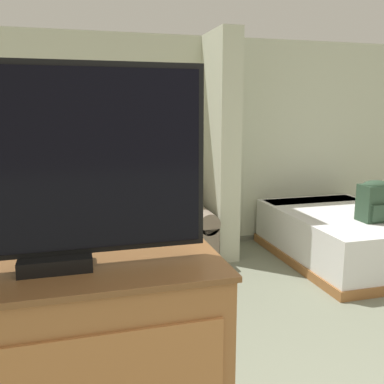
{
  "coord_description": "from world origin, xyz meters",
  "views": [
    {
      "loc": [
        -1.35,
        -0.82,
        1.75
      ],
      "look_at": [
        -0.4,
        2.59,
        1.05
      ],
      "focal_mm": 40.0,
      "sensor_mm": 36.0,
      "label": 1
    }
  ],
  "objects_px": {
    "backpack": "(375,200)",
    "coffee_table": "(117,268)",
    "bed": "(344,236)",
    "couch": "(116,235)",
    "tv": "(50,167)"
  },
  "relations": [
    {
      "from": "backpack",
      "to": "coffee_table",
      "type": "bearing_deg",
      "value": -178.33
    },
    {
      "from": "bed",
      "to": "backpack",
      "type": "bearing_deg",
      "value": -81.62
    },
    {
      "from": "coffee_table",
      "to": "bed",
      "type": "bearing_deg",
      "value": 10.33
    },
    {
      "from": "bed",
      "to": "coffee_table",
      "type": "bearing_deg",
      "value": -169.67
    },
    {
      "from": "couch",
      "to": "bed",
      "type": "relative_size",
      "value": 1.12
    },
    {
      "from": "bed",
      "to": "tv",
      "type": "bearing_deg",
      "value": -138.97
    },
    {
      "from": "tv",
      "to": "bed",
      "type": "bearing_deg",
      "value": 41.03
    },
    {
      "from": "couch",
      "to": "bed",
      "type": "height_order",
      "value": "couch"
    },
    {
      "from": "couch",
      "to": "bed",
      "type": "distance_m",
      "value": 2.63
    },
    {
      "from": "couch",
      "to": "backpack",
      "type": "relative_size",
      "value": 5.01
    },
    {
      "from": "couch",
      "to": "bed",
      "type": "bearing_deg",
      "value": -13.02
    },
    {
      "from": "coffee_table",
      "to": "bed",
      "type": "relative_size",
      "value": 0.3
    },
    {
      "from": "bed",
      "to": "backpack",
      "type": "distance_m",
      "value": 0.65
    },
    {
      "from": "couch",
      "to": "tv",
      "type": "height_order",
      "value": "tv"
    },
    {
      "from": "coffee_table",
      "to": "backpack",
      "type": "distance_m",
      "value": 2.76
    }
  ]
}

